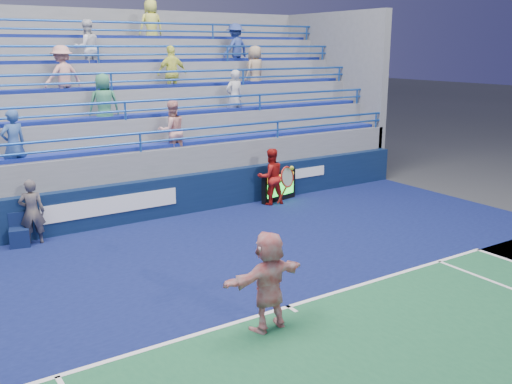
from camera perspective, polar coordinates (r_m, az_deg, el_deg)
ground at (r=10.53m, az=3.25°, el=-11.48°), size 120.00×120.00×0.00m
sponsor_wall at (r=15.72m, az=-10.92°, el=-0.81°), size 18.00×0.32×1.10m
bleacher_stand at (r=18.99m, az=-15.50°, el=4.60°), size 18.00×5.60×6.13m
serve_speed_board at (r=17.36m, az=2.30°, el=0.60°), size 1.35×0.41×0.93m
judge_chair at (r=14.58m, az=-22.57°, el=-4.09°), size 0.53×0.53×0.79m
tennis_player at (r=9.45m, az=1.28°, el=-8.87°), size 1.62×0.63×2.74m
line_judge at (r=14.49m, az=-21.49°, el=-1.87°), size 0.66×0.53×1.58m
ball_girl at (r=16.91m, az=1.47°, el=1.54°), size 0.91×0.75×1.69m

